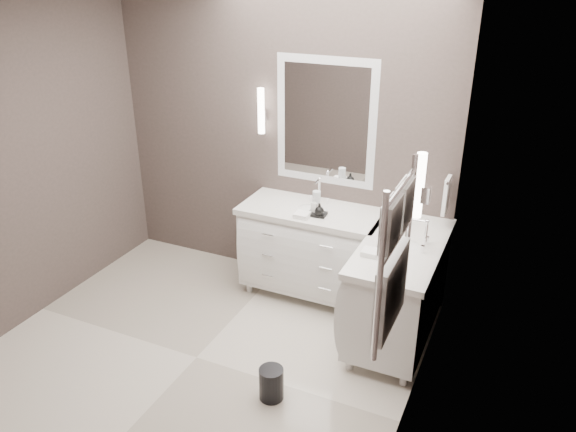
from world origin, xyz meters
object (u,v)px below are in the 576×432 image
at_px(vanity_right, 399,285).
at_px(towel_ladder, 393,265).
at_px(vanity_back, 311,246).
at_px(waste_bin, 271,383).

distance_m(vanity_right, towel_ladder, 1.60).
bearing_deg(vanity_right, vanity_back, 159.62).
bearing_deg(vanity_back, waste_bin, -78.90).
height_order(vanity_right, towel_ladder, towel_ladder).
relative_size(vanity_right, waste_bin, 5.12).
height_order(vanity_back, towel_ladder, towel_ladder).
bearing_deg(vanity_right, waste_bin, -120.05).
height_order(vanity_back, vanity_right, same).
height_order(vanity_right, waste_bin, vanity_right).
bearing_deg(towel_ladder, vanity_right, 99.84).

